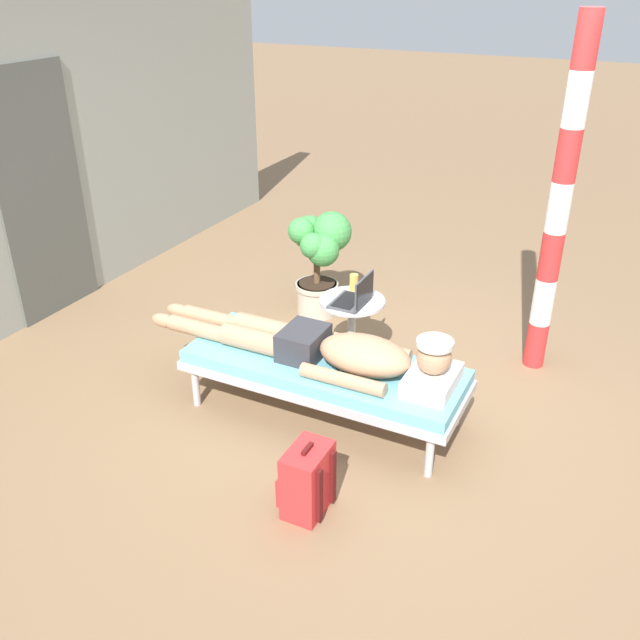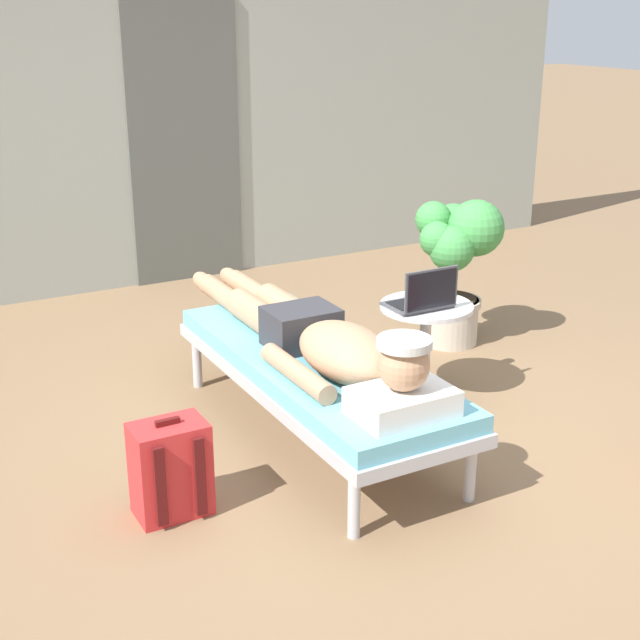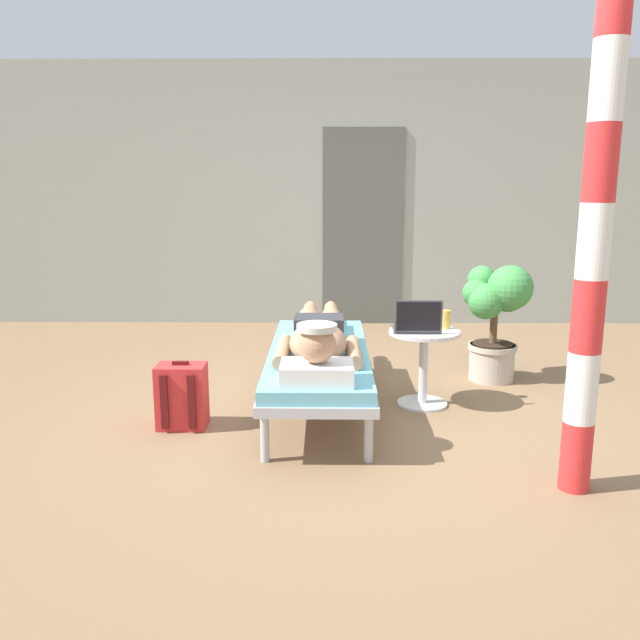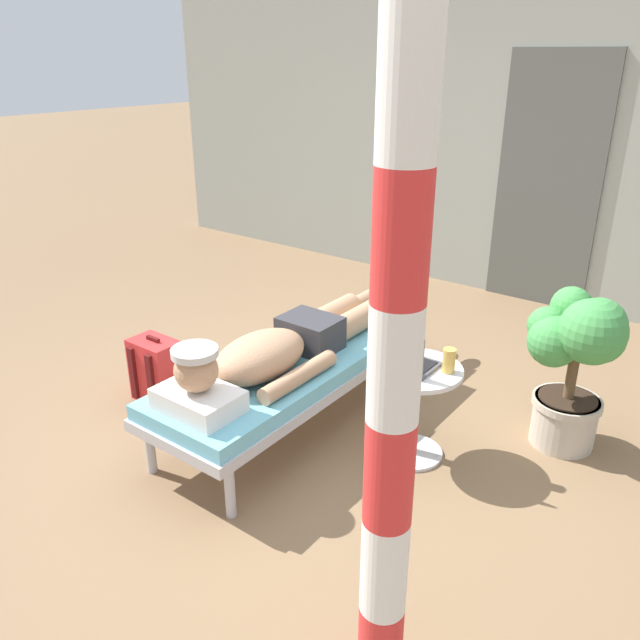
% 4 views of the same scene
% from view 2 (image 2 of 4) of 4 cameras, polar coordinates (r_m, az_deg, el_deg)
% --- Properties ---
extents(ground_plane, '(40.00, 40.00, 0.00)m').
position_cam_2_polar(ground_plane, '(4.37, 3.33, -7.30)').
color(ground_plane, '#846647').
extents(house_wall_back, '(7.60, 0.20, 2.70)m').
position_cam_2_polar(house_wall_back, '(6.57, -12.72, 13.73)').
color(house_wall_back, '#999E93').
rests_on(house_wall_back, ground).
extents(house_door_panel, '(0.84, 0.03, 2.04)m').
position_cam_2_polar(house_door_panel, '(6.63, -8.66, 11.16)').
color(house_door_panel, '#545651').
rests_on(house_door_panel, ground).
extents(lounge_chair, '(0.67, 1.86, 0.42)m').
position_cam_2_polar(lounge_chair, '(4.20, -0.27, -3.22)').
color(lounge_chair, '#B7B7BC').
rests_on(lounge_chair, ground).
extents(person_reclining, '(0.53, 2.17, 0.33)m').
position_cam_2_polar(person_reclining, '(4.09, 0.09, -1.24)').
color(person_reclining, white).
rests_on(person_reclining, lounge_chair).
extents(side_table, '(0.48, 0.48, 0.52)m').
position_cam_2_polar(side_table, '(4.64, 6.76, -0.95)').
color(side_table, silver).
rests_on(side_table, ground).
extents(laptop, '(0.31, 0.24, 0.23)m').
position_cam_2_polar(laptop, '(4.49, 6.63, 1.41)').
color(laptop, '#4C4C51').
rests_on(laptop, side_table).
extents(drink_glass, '(0.06, 0.06, 0.13)m').
position_cam_2_polar(drink_glass, '(4.69, 7.98, 2.21)').
color(drink_glass, gold).
rests_on(drink_glass, side_table).
extents(backpack, '(0.30, 0.26, 0.42)m').
position_cam_2_polar(backpack, '(3.71, -9.57, -9.42)').
color(backpack, red).
rests_on(backpack, ground).
extents(potted_plant, '(0.51, 0.51, 0.90)m').
position_cam_2_polar(potted_plant, '(5.38, 8.77, 4.23)').
color(potted_plant, '#BFB29E').
rests_on(potted_plant, ground).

